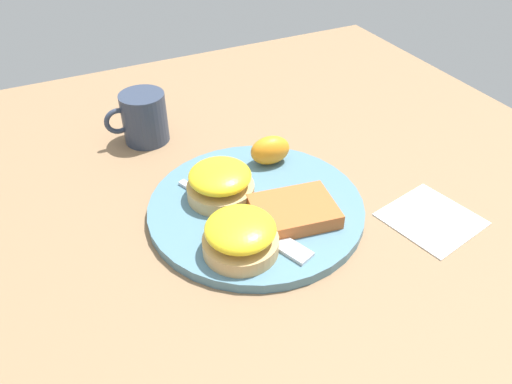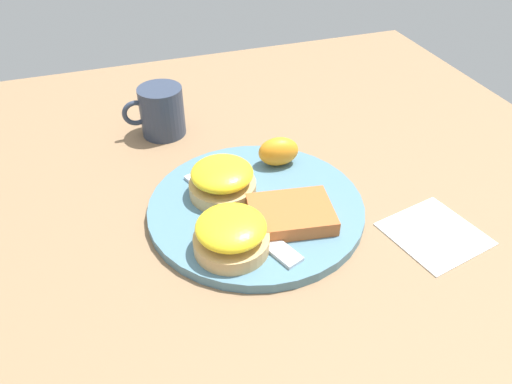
# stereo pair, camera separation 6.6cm
# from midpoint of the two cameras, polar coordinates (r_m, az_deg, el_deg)

# --- Properties ---
(ground_plane) EXTENTS (1.10, 1.10, 0.00)m
(ground_plane) POSITION_cam_midpoint_polar(r_m,az_deg,el_deg) (0.68, 2.77, -2.37)
(ground_plane) COLOR #846647
(plate) EXTENTS (0.29, 0.29, 0.01)m
(plate) POSITION_cam_midpoint_polar(r_m,az_deg,el_deg) (0.68, 2.79, -1.92)
(plate) COLOR slate
(plate) RESTS_ON ground_plane
(sandwich_benedict_left) EXTENTS (0.09, 0.09, 0.05)m
(sandwich_benedict_left) POSITION_cam_midpoint_polar(r_m,az_deg,el_deg) (0.67, -1.09, 1.31)
(sandwich_benedict_left) COLOR tan
(sandwich_benedict_left) RESTS_ON plate
(sandwich_benedict_right) EXTENTS (0.09, 0.09, 0.05)m
(sandwich_benedict_right) POSITION_cam_midpoint_polar(r_m,az_deg,el_deg) (0.59, 0.33, -4.95)
(sandwich_benedict_right) COLOR tan
(sandwich_benedict_right) RESTS_ON plate
(hashbrown_patty) EXTENTS (0.12, 0.10, 0.02)m
(hashbrown_patty) POSITION_cam_midpoint_polar(r_m,az_deg,el_deg) (0.64, 6.96, -2.65)
(hashbrown_patty) COLOR #B15C2C
(hashbrown_patty) RESTS_ON plate
(orange_wedge) EXTENTS (0.06, 0.04, 0.04)m
(orange_wedge) POSITION_cam_midpoint_polar(r_m,az_deg,el_deg) (0.74, 5.15, 4.55)
(orange_wedge) COLOR orange
(orange_wedge) RESTS_ON plate
(fork) EXTENTS (0.10, 0.22, 0.00)m
(fork) POSITION_cam_midpoint_polar(r_m,az_deg,el_deg) (0.64, 1.49, -3.54)
(fork) COLOR silver
(fork) RESTS_ON plate
(cup) EXTENTS (0.10, 0.07, 0.08)m
(cup) POSITION_cam_midpoint_polar(r_m,az_deg,el_deg) (0.84, -8.57, 9.03)
(cup) COLOR #2D384C
(cup) RESTS_ON ground_plane
(napkin) EXTENTS (0.13, 0.13, 0.00)m
(napkin) POSITION_cam_midpoint_polar(r_m,az_deg,el_deg) (0.70, 22.34, -4.51)
(napkin) COLOR white
(napkin) RESTS_ON ground_plane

